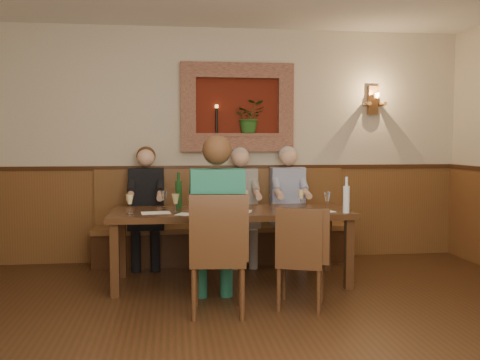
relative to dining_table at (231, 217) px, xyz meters
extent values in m
plane|color=#321E0E|center=(0.00, -1.85, -0.68)|extent=(6.00, 6.00, 0.00)
cube|color=#C0B191|center=(0.00, 1.15, 0.72)|extent=(6.00, 0.04, 2.80)
cube|color=brown|center=(0.00, 1.13, -0.13)|extent=(6.00, 0.04, 1.10)
cube|color=#381E0F|center=(0.00, 1.13, 0.45)|extent=(6.02, 0.06, 0.05)
cube|color=#59180C|center=(0.20, 1.13, 1.17)|extent=(1.00, 0.02, 0.70)
cube|color=#9A674E|center=(0.20, 1.09, 1.61)|extent=(1.36, 0.12, 0.18)
cube|color=#9A674E|center=(0.20, 1.09, 0.73)|extent=(1.36, 0.12, 0.18)
cube|color=#9A674E|center=(-0.39, 1.09, 1.17)|extent=(0.18, 0.12, 0.70)
cube|color=#9A674E|center=(0.79, 1.09, 1.17)|extent=(0.18, 0.12, 0.70)
cube|color=#9A674E|center=(0.20, 1.09, 0.84)|extent=(1.00, 0.14, 0.04)
imported|color=#24521C|center=(0.35, 1.09, 1.06)|extent=(0.35, 0.30, 0.39)
cylinder|color=black|center=(-0.05, 1.09, 1.01)|extent=(0.03, 0.03, 0.30)
cylinder|color=#FFBF59|center=(-0.05, 1.09, 1.18)|extent=(0.04, 0.04, 0.04)
cube|color=brown|center=(1.90, 1.10, 1.27)|extent=(0.12, 0.08, 0.35)
cylinder|color=brown|center=(1.80, 1.03, 1.22)|extent=(0.05, 0.18, 0.05)
cylinder|color=brown|center=(2.00, 1.03, 1.22)|extent=(0.05, 0.18, 0.05)
cylinder|color=#FFBF59|center=(1.90, 0.97, 1.32)|extent=(0.06, 0.06, 0.06)
cube|color=black|center=(0.00, 0.00, 0.04)|extent=(2.40, 0.90, 0.06)
cube|color=black|center=(-1.12, -0.37, -0.33)|extent=(0.08, 0.08, 0.69)
cube|color=black|center=(1.12, -0.37, -0.33)|extent=(0.08, 0.08, 0.69)
cube|color=black|center=(-1.12, 0.37, -0.33)|extent=(0.08, 0.08, 0.69)
cube|color=black|center=(1.12, 0.37, -0.33)|extent=(0.08, 0.08, 0.69)
cube|color=#381E0F|center=(0.00, 0.91, -0.48)|extent=(3.00, 0.40, 0.40)
cube|color=brown|center=(0.00, 0.91, -0.26)|extent=(3.00, 0.45, 0.06)
cube|color=brown|center=(0.00, 1.10, 0.10)|extent=(3.00, 0.06, 0.66)
cube|color=black|center=(-0.21, -0.95, -0.46)|extent=(0.47, 0.47, 0.43)
cube|color=black|center=(-0.21, -0.95, -0.22)|extent=(0.49, 0.49, 0.05)
cube|color=black|center=(-0.23, -1.15, 0.08)|extent=(0.46, 0.08, 0.54)
cube|color=black|center=(0.52, -0.86, -0.49)|extent=(0.48, 0.48, 0.37)
cube|color=black|center=(0.52, -0.86, -0.28)|extent=(0.50, 0.50, 0.05)
cube|color=black|center=(0.46, -1.03, -0.02)|extent=(0.38, 0.17, 0.47)
cube|color=black|center=(-0.89, 0.77, -0.45)|extent=(0.40, 0.42, 0.45)
cube|color=black|center=(-0.89, 0.93, 0.19)|extent=(0.40, 0.21, 0.53)
sphere|color=#D8A384|center=(-0.89, 0.89, 0.58)|extent=(0.20, 0.20, 0.20)
sphere|color=#4C2D19|center=(-0.89, 0.94, 0.60)|extent=(0.22, 0.22, 0.22)
cube|color=#5F5857|center=(0.21, 0.77, -0.45)|extent=(0.40, 0.42, 0.45)
cube|color=#5F5857|center=(0.21, 0.93, 0.19)|extent=(0.40, 0.21, 0.52)
sphere|color=#D8A384|center=(0.21, 0.89, 0.57)|extent=(0.20, 0.20, 0.20)
sphere|color=#B2B2B2|center=(0.21, 0.94, 0.59)|extent=(0.22, 0.22, 0.22)
cube|color=navy|center=(0.79, 0.77, -0.45)|extent=(0.40, 0.42, 0.45)
cube|color=navy|center=(0.79, 0.93, 0.19)|extent=(0.40, 0.21, 0.53)
sphere|color=#D8A384|center=(0.79, 0.89, 0.58)|extent=(0.20, 0.20, 0.20)
sphere|color=#B2B2B2|center=(0.79, 0.94, 0.60)|extent=(0.22, 0.22, 0.22)
cube|color=#174952|center=(-0.21, -0.69, -0.45)|extent=(0.45, 0.47, 0.45)
cube|color=#174952|center=(-0.21, -0.87, 0.24)|extent=(0.45, 0.24, 0.59)
sphere|color=#D8A384|center=(-0.21, -0.83, 0.68)|extent=(0.23, 0.23, 0.23)
sphere|color=#4C2D19|center=(-0.21, -0.88, 0.70)|extent=(0.25, 0.25, 0.25)
cylinder|color=red|center=(-0.07, -0.07, 0.20)|extent=(0.26, 0.26, 0.24)
cylinder|color=#19471E|center=(0.09, 0.06, 0.23)|extent=(0.09, 0.09, 0.31)
cylinder|color=#FEA11C|center=(0.09, 0.06, 0.43)|extent=(0.04, 0.04, 0.09)
cylinder|color=#19471E|center=(-0.52, 0.18, 0.22)|extent=(0.07, 0.07, 0.29)
cylinder|color=#19471E|center=(-0.52, 0.18, 0.41)|extent=(0.03, 0.03, 0.09)
cylinder|color=silver|center=(1.09, -0.34, 0.21)|extent=(0.08, 0.08, 0.26)
cylinder|color=silver|center=(1.09, -0.34, 0.38)|extent=(0.03, 0.03, 0.09)
cube|color=white|center=(-0.75, -0.13, 0.08)|extent=(0.30, 0.23, 0.00)
cube|color=white|center=(0.05, -0.11, 0.08)|extent=(0.32, 0.26, 0.00)
cube|color=white|center=(0.85, -0.22, 0.08)|extent=(0.34, 0.28, 0.00)
cube|color=white|center=(-0.42, -0.28, 0.08)|extent=(0.31, 0.27, 0.00)
camera|label=1|loc=(-0.59, -5.34, 0.78)|focal=40.00mm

